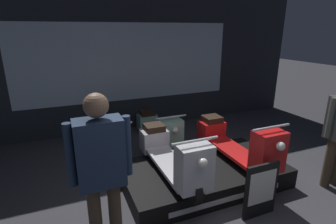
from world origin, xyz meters
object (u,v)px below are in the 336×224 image
Objects in this scene: person_left_browsing at (101,165)px; scooter_backrow_0 at (109,137)px; scooter_display_right at (236,142)px; scooter_backrow_1 at (158,129)px; price_sign_board at (261,190)px; scooter_display_left at (172,154)px.

scooter_backrow_0 is at bearing 78.94° from person_left_browsing.
scooter_display_right is 2.30m from person_left_browsing.
scooter_display_right is 1.04× the size of person_left_browsing.
person_left_browsing is at bearing -121.36° from scooter_backrow_1.
scooter_backrow_0 reaches higher than price_sign_board.
scooter_display_right is at bearing -45.00° from scooter_backrow_0.
scooter_backrow_0 is 1.04× the size of person_left_browsing.
scooter_backrow_0 is 2.47× the size of price_sign_board.
person_left_browsing is at bearing -160.88° from scooter_display_right.
scooter_backrow_1 is at bearing 111.89° from scooter_display_right.
scooter_backrow_0 is 2.91m from price_sign_board.
person_left_browsing is (-1.04, -0.74, 0.43)m from scooter_display_left.
scooter_backrow_1 is (0.99, 0.00, 0.00)m from scooter_backrow_0.
scooter_backrow_0 is (-0.58, 1.66, -0.30)m from scooter_display_left.
scooter_display_left is at bearing -70.91° from scooter_backrow_0.
scooter_display_right is at bearing 0.00° from scooter_display_left.
scooter_backrow_1 is (0.42, 1.66, -0.30)m from scooter_display_left.
scooter_display_left is 1.04× the size of person_left_browsing.
scooter_backrow_0 is at bearing 118.58° from price_sign_board.
scooter_display_right is 1.00× the size of scooter_backrow_0.
scooter_display_right is 1.00× the size of scooter_backrow_1.
person_left_browsing is 2.38× the size of price_sign_board.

